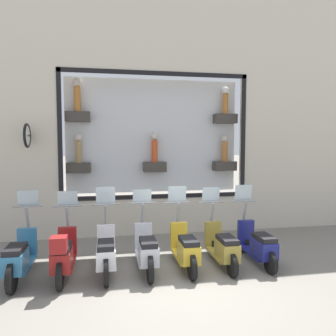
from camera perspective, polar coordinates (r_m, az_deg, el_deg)
ground_plane at (r=6.44m, az=2.70°, el=-19.59°), size 120.00×120.00×0.00m
building_facade at (r=9.50m, az=-2.28°, el=11.44°), size 1.23×36.00×7.45m
scooter_navy_0 at (r=7.52m, az=15.40°, el=-12.77°), size 1.79×0.61×1.63m
scooter_olive_1 at (r=7.22m, az=9.46°, el=-13.40°), size 1.79×0.60×1.59m
scooter_yellow_2 at (r=6.99m, az=3.03°, el=-13.83°), size 1.80×0.60×1.63m
scooter_silver_3 at (r=6.86m, az=-3.75°, el=-14.13°), size 1.81×0.60×1.58m
scooter_white_4 at (r=6.82m, az=-10.73°, el=-14.30°), size 1.81×0.60×1.66m
scooter_red_5 at (r=6.80m, az=-17.77°, el=-14.19°), size 1.80×0.61×1.59m
scooter_teal_6 at (r=7.02m, az=-24.45°, el=-14.03°), size 1.81×0.61×1.62m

